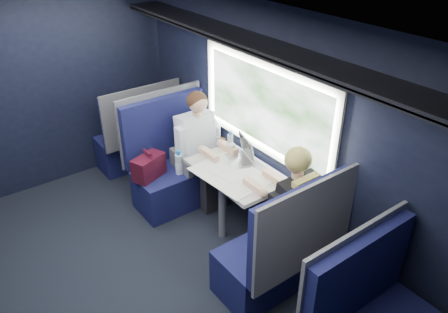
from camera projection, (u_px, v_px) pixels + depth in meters
ground at (148, 272)px, 4.13m from camera, size 2.80×4.20×0.01m
room_shell at (134, 132)px, 3.40m from camera, size 3.00×4.40×2.40m
table at (235, 177)px, 4.33m from camera, size 0.62×1.00×0.74m
seat_bay_near at (174, 167)px, 4.95m from camera, size 1.07×0.62×1.26m
seat_bay_far at (280, 253)px, 3.75m from camera, size 1.04×0.62×1.26m
seat_row_front at (138, 137)px, 5.61m from camera, size 1.04×0.51×1.16m
man at (201, 144)px, 4.82m from camera, size 0.53×0.56×1.32m
woman at (290, 204)px, 3.84m from camera, size 0.53×0.56×1.32m
papers at (230, 174)px, 4.23m from camera, size 0.57×0.78×0.01m
laptop at (242, 154)px, 4.44m from camera, size 0.34×0.39×0.25m
bottle_small at (230, 142)px, 4.61m from camera, size 0.06×0.06×0.21m
cup at (231, 148)px, 4.58m from camera, size 0.08×0.08×0.10m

